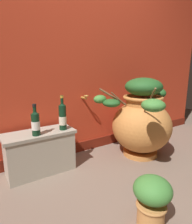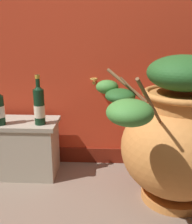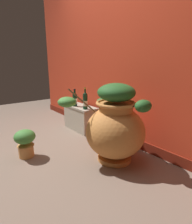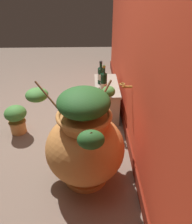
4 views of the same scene
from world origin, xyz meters
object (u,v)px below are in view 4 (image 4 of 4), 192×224
object	(u,v)px
wine_bottle_middle	(101,74)
potted_shrub	(16,118)
wine_bottle_left	(104,83)
terracotta_urn	(85,141)

from	to	relation	value
wine_bottle_middle	potted_shrub	world-z (taller)	wine_bottle_middle
wine_bottle_left	potted_shrub	xyz separation A→B (m)	(0.16, -1.02, -0.36)
terracotta_urn	potted_shrub	bearing A→B (deg)	-131.95
wine_bottle_left	wine_bottle_middle	distance (m)	0.28
potted_shrub	wine_bottle_left	bearing A→B (deg)	99.21
terracotta_urn	wine_bottle_middle	bearing A→B (deg)	170.66
terracotta_urn	potted_shrub	world-z (taller)	terracotta_urn
wine_bottle_left	terracotta_urn	bearing A→B (deg)	-13.47
wine_bottle_middle	terracotta_urn	bearing A→B (deg)	-9.34
potted_shrub	wine_bottle_middle	bearing A→B (deg)	113.81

